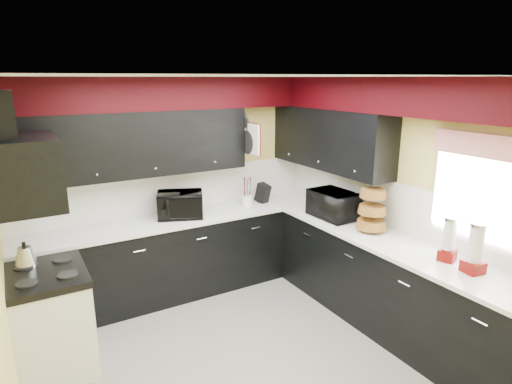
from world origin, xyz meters
The scene contains 32 objects.
ground centered at (0.00, 0.00, 0.00)m, with size 3.60×3.60×0.00m, color gray.
wall_back centered at (0.00, 1.80, 1.25)m, with size 3.60×0.06×2.50m, color #E0C666.
wall_right centered at (1.80, 0.00, 1.25)m, with size 0.06×3.60×2.50m, color #E0C666.
ceiling centered at (0.00, 0.00, 2.50)m, with size 3.60×3.60×0.06m, color white.
cab_back centered at (0.00, 1.50, 0.45)m, with size 3.60×0.60×0.90m, color black.
cab_right centered at (1.50, -0.30, 0.45)m, with size 0.60×3.00×0.90m, color black.
counter_back centered at (0.00, 1.50, 0.92)m, with size 3.62×0.64×0.04m, color white.
counter_right centered at (1.50, -0.30, 0.92)m, with size 0.64×3.02×0.04m, color white.
splash_back centered at (0.00, 1.79, 1.19)m, with size 3.60×0.02×0.50m, color white.
splash_right centered at (1.79, 0.00, 1.19)m, with size 0.02×3.60×0.50m, color white.
upper_back centered at (-0.50, 1.62, 1.80)m, with size 2.60×0.35×0.70m, color black.
upper_right centered at (1.62, 0.90, 1.80)m, with size 0.35×1.80×0.70m, color black.
soffit_back centered at (0.00, 1.62, 2.33)m, with size 3.60×0.36×0.35m, color black.
soffit_right centered at (1.62, -0.18, 2.33)m, with size 0.36×3.24×0.35m, color black.
stove centered at (-1.50, 0.75, 0.43)m, with size 0.60×0.75×0.86m, color white.
cooktop centered at (-1.50, 0.75, 0.89)m, with size 0.62×0.77×0.06m, color black.
hood centered at (-1.55, 0.75, 1.78)m, with size 0.50×0.78×0.55m, color black.
window centered at (1.79, -0.90, 1.55)m, with size 0.03×0.86×0.96m, color white, non-canonical shape.
valance centered at (1.73, -0.90, 1.95)m, with size 0.04×0.88×0.20m, color red.
pan_top centered at (0.82, 1.55, 2.00)m, with size 0.03×0.22×0.40m, color black, non-canonical shape.
pan_mid centered at (0.82, 1.42, 1.75)m, with size 0.03×0.28×0.46m, color black, non-canonical shape.
pan_low centered at (0.82, 1.68, 1.72)m, with size 0.03×0.24×0.42m, color black, non-canonical shape.
cut_board centered at (0.83, 1.30, 1.80)m, with size 0.03×0.26×0.35m, color white.
baskets centered at (1.52, 0.05, 1.18)m, with size 0.27×0.27×0.50m, color brown, non-canonical shape.
deco_plate centered at (1.77, -0.35, 2.25)m, with size 0.03×0.24×0.24m, color white, non-canonical shape.
toaster_oven centered at (-0.02, 1.50, 1.09)m, with size 0.50×0.42×0.29m, color black.
microwave centered at (1.48, 0.60, 1.09)m, with size 0.55×0.37×0.31m, color black.
utensil_crock centered at (0.86, 1.50, 1.01)m, with size 0.13×0.13×0.14m, color white.
knife_block centered at (1.10, 1.53, 1.06)m, with size 0.11×0.16×0.24m, color black.
kettle centered at (-1.63, 0.97, 1.00)m, with size 0.19×0.19×0.17m, color #B8B8BC, non-canonical shape.
dispenser_a centered at (1.53, -1.09, 1.14)m, with size 0.15×0.15×0.40m, color #58140D, non-canonical shape.
dispenser_b centered at (1.56, -0.83, 1.12)m, with size 0.13×0.13×0.36m, color #6A0406, non-canonical shape.
Camera 1 is at (-1.64, -2.97, 2.49)m, focal length 30.00 mm.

